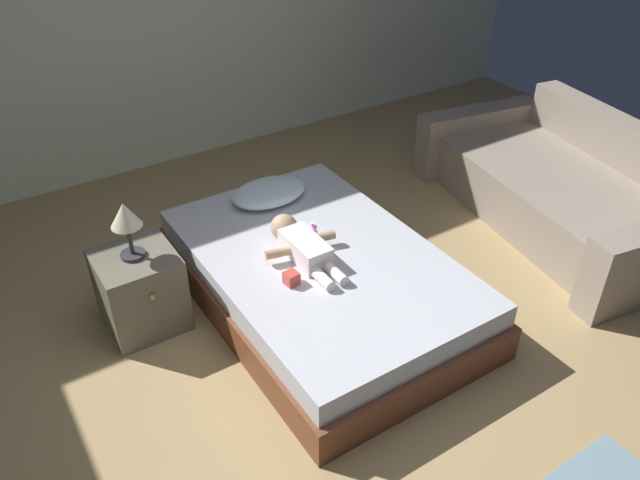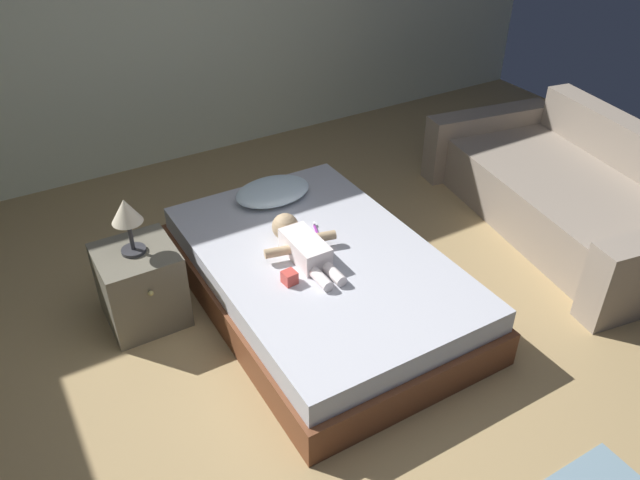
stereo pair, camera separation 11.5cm
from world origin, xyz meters
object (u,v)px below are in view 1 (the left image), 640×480
at_px(bed, 320,279).
at_px(nightstand, 140,290).
at_px(baby, 301,244).
at_px(toy_block, 291,278).
at_px(toothbrush, 315,230).
at_px(lamp, 126,219).
at_px(pillow, 269,192).
at_px(couch, 566,189).

height_order(bed, nightstand, nightstand).
height_order(bed, baby, baby).
xyz_separation_m(bed, baby, (-0.09, 0.06, 0.25)).
xyz_separation_m(bed, toy_block, (-0.28, -0.15, 0.22)).
bearing_deg(toy_block, nightstand, 140.87).
xyz_separation_m(baby, toothbrush, (0.19, 0.16, -0.06)).
xyz_separation_m(nightstand, lamp, (0.00, 0.00, 0.48)).
relative_size(baby, toy_block, 8.26).
distance_m(pillow, toothbrush, 0.48).
distance_m(bed, toy_block, 0.39).
height_order(toothbrush, lamp, lamp).
bearing_deg(nightstand, toy_block, -39.13).
bearing_deg(baby, couch, -5.63).
distance_m(bed, toothbrush, 0.31).
xyz_separation_m(lamp, toy_block, (0.68, -0.56, -0.32)).
relative_size(baby, lamp, 1.95).
height_order(toothbrush, toy_block, toy_block).
bearing_deg(baby, toothbrush, 38.82).
height_order(lamp, toy_block, lamp).
height_order(bed, couch, couch).
bearing_deg(toy_block, toothbrush, 43.73).
height_order(baby, nightstand, baby).
height_order(pillow, toothbrush, pillow).
distance_m(baby, toy_block, 0.28).
distance_m(baby, nightstand, 0.96).
height_order(pillow, toy_block, pillow).
bearing_deg(lamp, bed, -22.95).
height_order(baby, toy_block, baby).
height_order(nightstand, toy_block, nightstand).
relative_size(baby, toothbrush, 4.09).
relative_size(pillow, toothbrush, 3.19).
bearing_deg(bed, nightstand, 157.06).
distance_m(nightstand, toy_block, 0.90).
distance_m(couch, toy_block, 2.32).
bearing_deg(baby, nightstand, 158.28).
relative_size(pillow, lamp, 1.52).
relative_size(pillow, couch, 0.23).
distance_m(baby, lamp, 0.98).
height_order(couch, lamp, lamp).
bearing_deg(baby, bed, -33.26).
distance_m(bed, baby, 0.28).
bearing_deg(nightstand, pillow, 15.70).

